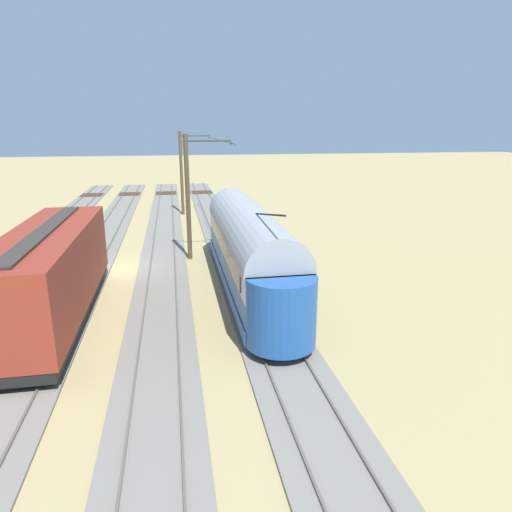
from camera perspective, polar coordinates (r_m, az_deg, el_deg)
ground_plane at (r=27.58m, az=-16.15°, el=-1.58°), size 220.00×220.00×0.00m
track_streetcar_siding at (r=27.94m, az=-2.63°, el=-0.61°), size 2.80×80.00×0.18m
track_adjacent_siding at (r=27.72m, az=-11.61°, el=-1.07°), size 2.80×80.00×0.18m
track_third_siding at (r=28.18m, az=-20.52°, el=-1.49°), size 2.80×80.00×0.18m
track_outer_siding at (r=29.30m, az=-28.95°, el=-1.86°), size 2.80×80.00×0.18m
vintage_streetcar at (r=22.59m, az=-0.96°, el=1.20°), size 2.65×16.54×5.06m
boxcar_adjacent at (r=20.70m, az=-24.40°, el=-1.92°), size 2.96×11.80×3.85m
catenary_pole_foreground at (r=43.14m, az=-9.25°, el=10.37°), size 2.91×0.28×7.60m
catenary_pole_mid_near at (r=28.04m, az=-8.41°, el=7.49°), size 2.91×0.28×7.60m
overhead_wire_run at (r=36.14m, az=-5.07°, el=14.39°), size 2.70×19.21×0.18m
switch_stand at (r=36.81m, az=-2.43°, el=4.48°), size 0.50×0.30×1.24m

